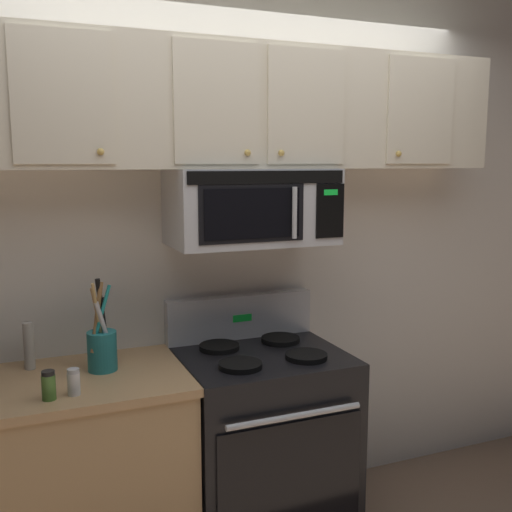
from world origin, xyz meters
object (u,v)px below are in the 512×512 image
at_px(pepper_mill, 29,346).
at_px(utensil_crock_teal, 102,345).
at_px(stove_range, 261,441).
at_px(salt_shaker, 74,382).
at_px(spice_jar, 49,385).
at_px(over_range_microwave, 252,207).

bearing_deg(pepper_mill, utensil_crock_teal, -25.15).
bearing_deg(stove_range, pepper_mill, 169.25).
xyz_separation_m(utensil_crock_teal, pepper_mill, (-0.29, 0.13, -0.01)).
distance_m(stove_range, salt_shaker, 1.00).
bearing_deg(utensil_crock_teal, spice_jar, -132.60).
xyz_separation_m(stove_range, pepper_mill, (-1.00, 0.19, 0.53)).
distance_m(over_range_microwave, salt_shaker, 1.10).
relative_size(utensil_crock_teal, spice_jar, 3.53).
height_order(stove_range, over_range_microwave, over_range_microwave).
bearing_deg(utensil_crock_teal, pepper_mill, 154.85).
height_order(pepper_mill, spice_jar, pepper_mill).
xyz_separation_m(over_range_microwave, salt_shaker, (-0.86, -0.30, -0.62)).
distance_m(salt_shaker, pepper_mill, 0.41).
distance_m(utensil_crock_teal, salt_shaker, 0.29).
height_order(utensil_crock_teal, spice_jar, utensil_crock_teal).
distance_m(over_range_microwave, utensil_crock_teal, 0.91).
height_order(over_range_microwave, utensil_crock_teal, over_range_microwave).
bearing_deg(salt_shaker, stove_range, 12.18).
height_order(utensil_crock_teal, pepper_mill, utensil_crock_teal).
bearing_deg(utensil_crock_teal, stove_range, -4.45).
xyz_separation_m(utensil_crock_teal, spice_jar, (-0.23, -0.25, -0.06)).
bearing_deg(over_range_microwave, stove_range, -89.86).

